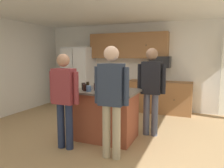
# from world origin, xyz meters

# --- Properties ---
(floor) EXTENTS (7.04, 7.04, 0.00)m
(floor) POSITION_xyz_m (0.00, 0.00, 0.00)
(floor) COLOR tan
(floor) RESTS_ON ground
(ceiling) EXTENTS (7.04, 7.04, 0.00)m
(ceiling) POSITION_xyz_m (0.00, 0.00, 2.60)
(ceiling) COLOR white
(back_wall) EXTENTS (6.40, 0.10, 2.60)m
(back_wall) POSITION_xyz_m (0.00, 2.80, 1.30)
(back_wall) COLOR white
(back_wall) RESTS_ON ground
(cabinet_run_upper) EXTENTS (2.40, 0.38, 0.75)m
(cabinet_run_upper) POSITION_xyz_m (-0.40, 2.60, 1.93)
(cabinet_run_upper) COLOR #936038
(cabinet_run_lower) EXTENTS (1.80, 0.63, 0.90)m
(cabinet_run_lower) POSITION_xyz_m (0.60, 2.48, 0.45)
(cabinet_run_lower) COLOR #936038
(cabinet_run_lower) RESTS_ON ground
(refrigerator) EXTENTS (0.91, 0.76, 1.90)m
(refrigerator) POSITION_xyz_m (-2.00, 2.38, 0.95)
(refrigerator) COLOR white
(refrigerator) RESTS_ON ground
(microwave_over_range) EXTENTS (0.56, 0.40, 0.32)m
(microwave_over_range) POSITION_xyz_m (0.60, 2.50, 1.45)
(microwave_over_range) COLOR black
(kitchen_island) EXTENTS (1.24, 0.92, 0.97)m
(kitchen_island) POSITION_xyz_m (-0.02, 0.07, 0.49)
(kitchen_island) COLOR #9E4C33
(kitchen_island) RESTS_ON ground
(person_guest_left) EXTENTS (0.57, 0.23, 1.78)m
(person_guest_left) POSITION_xyz_m (0.76, 0.56, 1.04)
(person_guest_left) COLOR #4C5166
(person_guest_left) RESTS_ON ground
(person_guest_by_door) EXTENTS (0.57, 0.23, 1.78)m
(person_guest_by_door) POSITION_xyz_m (0.39, -0.67, 1.03)
(person_guest_by_door) COLOR tan
(person_guest_by_door) RESTS_ON ground
(person_guest_right) EXTENTS (0.57, 0.22, 1.66)m
(person_guest_right) POSITION_xyz_m (-0.50, -0.64, 0.96)
(person_guest_right) COLOR #232D4C
(person_guest_right) RESTS_ON ground
(glass_stout_tall) EXTENTS (0.08, 0.08, 0.14)m
(glass_stout_tall) POSITION_xyz_m (-0.44, -0.07, 1.04)
(glass_stout_tall) COLOR black
(glass_stout_tall) RESTS_ON kitchen_island
(mug_ceramic_white) EXTENTS (0.12, 0.08, 0.09)m
(mug_ceramic_white) POSITION_xyz_m (-0.19, 0.35, 1.01)
(mug_ceramic_white) COLOR white
(mug_ceramic_white) RESTS_ON kitchen_island
(glass_dark_ale) EXTENTS (0.07, 0.07, 0.13)m
(glass_dark_ale) POSITION_xyz_m (0.41, -0.17, 1.03)
(glass_dark_ale) COLOR black
(glass_dark_ale) RESTS_ON kitchen_island
(glass_short_whisky) EXTENTS (0.07, 0.07, 0.13)m
(glass_short_whisky) POSITION_xyz_m (-0.36, -0.18, 1.03)
(glass_short_whisky) COLOR black
(glass_short_whisky) RESTS_ON kitchen_island
(glass_pilsner) EXTENTS (0.07, 0.07, 0.14)m
(glass_pilsner) POSITION_xyz_m (-0.19, -0.06, 1.04)
(glass_pilsner) COLOR black
(glass_pilsner) RESTS_ON kitchen_island
(mug_blue_stoneware) EXTENTS (0.13, 0.09, 0.11)m
(mug_blue_stoneware) POSITION_xyz_m (-0.25, -0.22, 1.02)
(mug_blue_stoneware) COLOR #4C6B99
(mug_blue_stoneware) RESTS_ON kitchen_island
(tumbler_amber) EXTENTS (0.06, 0.06, 0.14)m
(tumbler_amber) POSITION_xyz_m (-0.44, 0.10, 1.04)
(tumbler_amber) COLOR black
(tumbler_amber) RESTS_ON kitchen_island
(serving_tray) EXTENTS (0.44, 0.30, 0.04)m
(serving_tray) POSITION_xyz_m (0.13, 0.09, 0.99)
(serving_tray) COLOR #B7B7BC
(serving_tray) RESTS_ON kitchen_island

